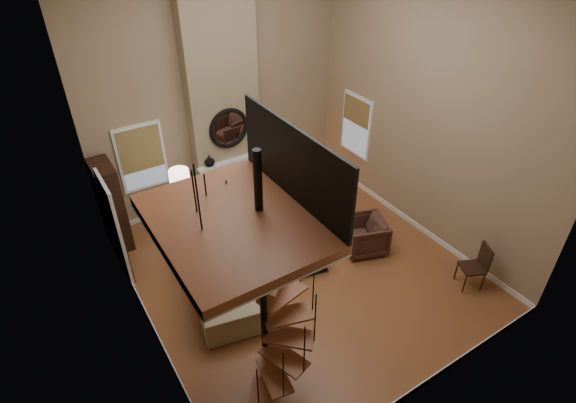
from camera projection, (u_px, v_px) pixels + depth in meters
ground at (299, 268)px, 9.18m from camera, size 6.00×6.50×0.01m
back_wall at (218, 88)px, 9.88m from camera, size 6.00×0.02×5.50m
front_wall at (454, 255)px, 5.36m from camera, size 6.00×0.02×5.50m
left_wall at (121, 201)px, 6.29m from camera, size 0.02×6.50×5.50m
right_wall at (427, 109)px, 8.95m from camera, size 0.02×6.50×5.50m
baseboard_back at (227, 191)px, 11.40m from camera, size 6.00×0.02×0.12m
baseboard_front at (416, 388)px, 6.90m from camera, size 6.00×0.02×0.12m
baseboard_left at (154, 329)px, 7.82m from camera, size 0.02×6.50×0.12m
baseboard_right at (406, 218)px, 10.47m from camera, size 0.02×6.50×0.12m
chimney_breast at (222, 91)px, 9.75m from camera, size 1.60×0.38×5.50m
hearth at (240, 206)px, 10.95m from camera, size 1.50×0.60×0.04m
firebox at (233, 182)px, 10.86m from camera, size 0.95×0.02×0.72m
mantel at (233, 161)px, 10.46m from camera, size 1.70×0.18×0.06m
mirror_frame at (229, 128)px, 10.05m from camera, size 0.94×0.10×0.94m
mirror_disc at (229, 128)px, 10.05m from camera, size 0.80×0.01×0.80m
vase_left at (209, 161)px, 10.16m from camera, size 0.24×0.24×0.25m
vase_right at (254, 149)px, 10.68m from camera, size 0.20×0.20×0.21m
window_back at (142, 157)px, 9.66m from camera, size 1.02×0.06×1.52m
window_right at (356, 125)px, 10.96m from camera, size 0.06×1.02×1.52m
entry_door at (116, 229)px, 8.53m from camera, size 0.10×1.05×2.16m
loft at (241, 216)px, 5.19m from camera, size 1.70×2.20×1.09m
spiral_stair at (264, 296)px, 6.14m from camera, size 1.47×1.47×4.06m
hutch at (111, 206)px, 9.32m from camera, size 0.41×0.87×1.94m
sofa at (219, 269)px, 8.58m from camera, size 1.70×3.04×0.84m
armchair_near at (333, 216)px, 10.05m from camera, size 0.75×0.73×0.64m
armchair_far at (368, 235)px, 9.50m from camera, size 1.07×1.05×0.77m
coffee_table at (297, 260)px, 8.96m from camera, size 1.36×0.87×0.46m
bowl at (296, 250)px, 8.88m from camera, size 0.40×0.40×0.10m
book at (316, 251)px, 8.91m from camera, size 0.22×0.30×0.03m
floor_lamp at (180, 183)px, 9.18m from camera, size 0.41×0.41×1.71m
accent_lamp at (286, 173)px, 11.75m from camera, size 0.14×0.14×0.48m
side_chair at (477, 264)px, 8.50m from camera, size 0.55×0.53×0.92m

